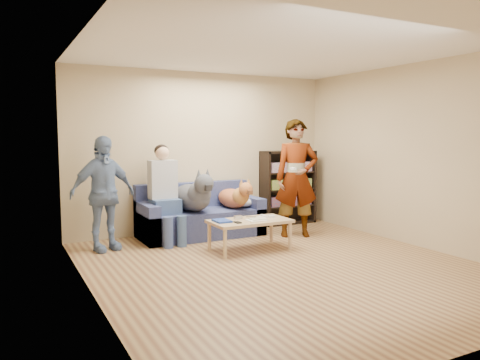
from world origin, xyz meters
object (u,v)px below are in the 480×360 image
person_standing_left (103,194)px  notebook_blue (222,221)px  dog_tan (235,197)px  person_seated (165,190)px  camera_silver (238,217)px  bookshelf (288,186)px  coffee_table (250,223)px  person_standing_right (297,178)px  sofa (200,218)px  dog_gray (194,196)px

person_standing_left → notebook_blue: 1.67m
dog_tan → person_seated: bearing=177.1°
person_standing_left → camera_silver: bearing=-40.1°
bookshelf → notebook_blue: bearing=-145.3°
coffee_table → person_standing_right: bearing=22.2°
person_standing_right → person_seated: 2.03m
notebook_blue → sofa: sofa is taller
person_standing_right → notebook_blue: 1.59m
person_seated → dog_gray: person_seated is taller
notebook_blue → bookshelf: size_ratio=0.20×
sofa → bookshelf: size_ratio=1.46×
bookshelf → dog_gray: bearing=-168.6°
person_seated → sofa: bearing=11.9°
camera_silver → dog_gray: 0.95m
person_seated → person_standing_left: bearing=-172.2°
dog_tan → bookshelf: bearing=18.2°
person_standing_right → notebook_blue: (-1.47, -0.39, -0.48)m
person_seated → dog_tan: person_seated is taller
person_standing_left → coffee_table: size_ratio=1.43×
person_seated → bookshelf: bearing=8.5°
person_seated → coffee_table: (0.87, -1.03, -0.40)m
person_standing_right → sofa: bearing=174.6°
notebook_blue → dog_gray: size_ratio=0.20×
person_standing_left → person_seated: 0.93m
person_standing_left → bookshelf: person_standing_left is taller
person_standing_right → camera_silver: (-1.19, -0.32, -0.47)m
person_standing_right → bookshelf: bearing=86.9°
sofa → dog_gray: 0.45m
person_standing_right → dog_tan: person_standing_right is taller
person_standing_left → coffee_table: person_standing_left is taller
person_standing_right → camera_silver: size_ratio=16.61×
person_standing_right → person_seated: size_ratio=1.24×
notebook_blue → sofa: bearing=83.1°
camera_silver → person_seated: person_seated is taller
person_standing_left → coffee_table: bearing=-41.7°
camera_silver → bookshelf: bearing=37.5°
person_standing_left → sofa: 1.63m
person_seated → coffee_table: bearing=-49.8°
person_standing_left → notebook_blue: size_ratio=6.07×
sofa → person_seated: size_ratio=1.29×
notebook_blue → sofa: 1.12m
person_standing_right → coffee_table: bearing=-134.8°
person_standing_left → person_seated: (0.92, 0.13, -0.02)m
sofa → dog_gray: bearing=-134.4°
person_standing_left → camera_silver: 1.88m
camera_silver → dog_tan: bearing=65.8°
dog_gray → dog_tan: 0.69m
sofa → coffee_table: sofa is taller
person_standing_left → notebook_blue: (1.39, -0.85, -0.36)m
sofa → coffee_table: 1.19m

